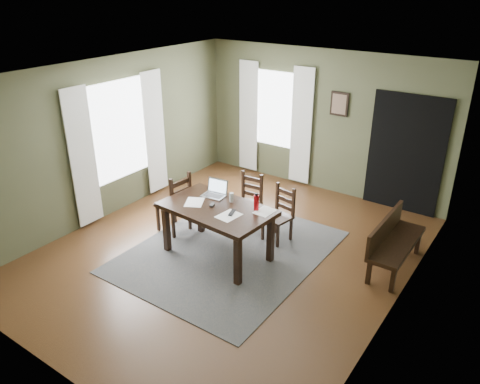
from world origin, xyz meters
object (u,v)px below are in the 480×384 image
Objects in this scene: chair_back_left at (248,202)px; chair_back_right at (279,215)px; water_bottle at (256,202)px; chair_end at (175,204)px; laptop at (216,191)px; dining_table at (217,213)px; bench at (393,239)px.

chair_back_right is (0.65, -0.08, -0.01)m from chair_back_left.
chair_back_left is 1.12m from water_bottle.
chair_back_left is at bearing 130.32° from water_bottle.
chair_end is 1.20m from chair_back_left.
chair_back_right is at bearing 32.60° from laptop.
chair_back_left is 2.47× the size of laptop.
water_bottle is (0.01, -0.69, 0.50)m from chair_back_right.
water_bottle is at bearing -78.72° from chair_back_right.
dining_table is 1.11m from chair_back_right.
chair_end is at bearing 106.93° from bench.
chair_back_right is at bearing 121.04° from chair_end.
bench is (3.24, 0.99, -0.05)m from chair_end.
water_bottle reaches higher than chair_back_right.
chair_end is 1.59m from water_bottle.
water_bottle reaches higher than chair_back_left.
chair_back_left is 0.65m from chair_back_right.
chair_back_right is 0.66× the size of bench.
chair_end is 3.97× the size of water_bottle.
chair_back_right is 2.40× the size of laptop.
water_bottle is at bearing -11.13° from laptop.
chair_back_right reaches higher than dining_table.
laptop is 0.79m from water_bottle.
bench is 5.23× the size of water_bottle.
chair_back_left is 0.83m from laptop.
chair_back_left is 1.03× the size of chair_back_right.
bench is at bearing 18.87° from chair_back_right.
dining_table is 1.83× the size of chair_back_left.
dining_table reaches higher than bench.
bench is at bearing 32.40° from dining_table.
chair_end is 1.69m from chair_back_right.
water_bottle is at bearing 30.30° from dining_table.
chair_back_left is (0.87, 0.82, -0.06)m from chair_end.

